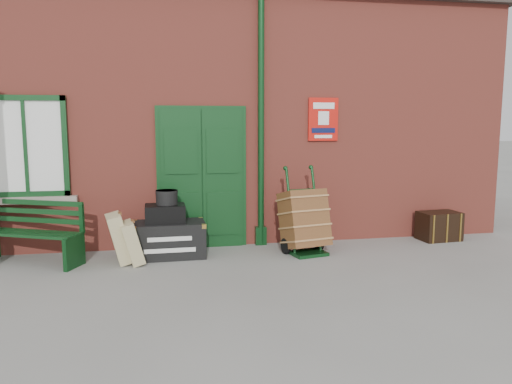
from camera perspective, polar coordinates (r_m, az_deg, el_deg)
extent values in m
plane|color=gray|center=(6.81, -2.50, -9.15)|extent=(80.00, 80.00, 0.00)
cube|color=#B04738|center=(9.98, -5.48, 7.94)|extent=(10.00, 4.00, 4.00)
cube|color=#38302B|center=(10.21, -5.66, 20.09)|extent=(10.30, 4.30, 0.30)
cube|color=#0E3415|center=(7.98, -6.19, 1.43)|extent=(1.42, 0.12, 2.32)
cube|color=white|center=(8.14, -24.86, 4.75)|extent=(1.20, 0.08, 1.50)
cylinder|color=#0C3314|center=(8.02, 0.58, 7.95)|extent=(0.10, 0.10, 4.00)
cube|color=red|center=(8.34, 7.69, 8.23)|extent=(0.50, 0.03, 0.70)
cube|color=#0E3415|center=(7.77, -24.55, -4.33)|extent=(1.52, 0.98, 0.04)
cube|color=#0E3415|center=(7.88, -23.69, -2.04)|extent=(1.37, 0.65, 0.40)
cube|color=#0C3314|center=(7.40, -20.07, -6.45)|extent=(0.24, 0.43, 0.45)
cube|color=black|center=(7.61, -9.89, -5.36)|extent=(1.07, 0.60, 0.53)
cube|color=black|center=(7.53, -10.35, -2.43)|extent=(0.59, 0.43, 0.26)
cylinder|color=black|center=(7.52, -10.17, -0.60)|extent=(0.32, 0.32, 0.21)
cube|color=tan|center=(7.43, -15.36, -5.09)|extent=(0.43, 0.55, 0.72)
cube|color=tan|center=(7.33, -14.00, -5.63)|extent=(0.40, 0.49, 0.62)
cube|color=#0C3314|center=(7.68, 6.06, -6.99)|extent=(0.58, 0.47, 0.05)
cylinder|color=#0C3314|center=(7.60, 3.98, -2.22)|extent=(0.12, 0.36, 1.29)
cylinder|color=#0C3314|center=(7.81, 6.90, -1.98)|extent=(0.12, 0.36, 1.29)
cylinder|color=black|center=(7.70, 3.40, -6.19)|extent=(0.10, 0.25, 0.24)
cylinder|color=black|center=(7.97, 7.21, -5.74)|extent=(0.10, 0.25, 0.24)
cube|color=brown|center=(7.71, 5.52, -3.09)|extent=(0.76, 0.80, 0.96)
cube|color=black|center=(9.11, 20.19, -3.66)|extent=(0.71, 0.49, 0.49)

